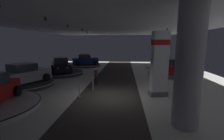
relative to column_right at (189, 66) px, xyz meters
The scene contains 18 objects.
ground 5.96m from the column_right, 136.57° to the left, with size 24.00×44.00×0.06m.
ceiling_with_spotlights 5.97m from the column_right, 136.57° to the left, with size 24.00×44.00×0.39m.
column_right is the anchor object (origin of this frame).
brand_sign_pylon 4.14m from the column_right, 94.79° to the left, with size 1.37×0.90×4.53m.
display_platform_far_left 15.60m from the column_right, 133.05° to the left, with size 5.36×5.36×0.35m.
display_car_far_left 15.51m from the column_right, 133.02° to the left, with size 3.61×4.55×1.71m.
display_platform_deep_left 20.87m from the column_right, 116.89° to the left, with size 5.08×5.08×0.29m.
display_car_deep_left 20.78m from the column_right, 116.98° to the left, with size 4.56×3.27×1.71m.
display_platform_deep_right 17.46m from the column_right, 79.90° to the left, with size 5.12×5.12×0.27m.
display_car_deep_right 17.32m from the column_right, 79.94° to the left, with size 3.82×4.49×1.71m.
display_platform_far_right 12.20m from the column_right, 76.26° to the left, with size 5.53×5.53×0.28m.
display_car_far_right 12.02m from the column_right, 76.31° to the left, with size 3.89×4.47×1.71m.
display_platform_mid_left 13.06m from the column_right, 153.35° to the left, with size 4.84×4.84×0.32m.
display_car_mid_left 12.91m from the column_right, 153.48° to the left, with size 3.46×4.57×1.71m.
visitor_walking_near 8.81m from the column_right, 128.28° to the left, with size 0.32×0.32×1.59m.
stanchion_a 9.69m from the column_right, 88.68° to the left, with size 0.28×0.28×1.01m.
stanchion_b 7.55m from the column_right, 136.89° to the left, with size 0.28×0.28×1.01m.
stanchion_c 7.00m from the column_right, 151.62° to the left, with size 0.28×0.28×1.01m.
Camera 1 is at (1.11, -10.43, 3.68)m, focal length 24.85 mm.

